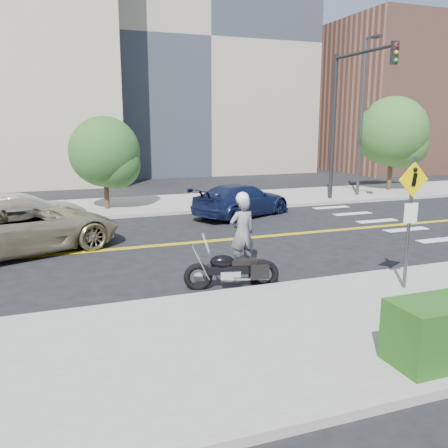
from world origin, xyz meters
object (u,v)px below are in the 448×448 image
at_px(motorcyclist, 242,231).
at_px(parked_car_blue, 242,200).
at_px(parked_car_silver, 25,214).
at_px(motorcycle, 232,261).
at_px(pedestrian_sign, 410,210).
at_px(suv, 23,227).

relative_size(motorcyclist, parked_car_blue, 0.44).
bearing_deg(parked_car_silver, motorcyclist, -151.84).
bearing_deg(parked_car_blue, motorcycle, 131.65).
bearing_deg(motorcyclist, parked_car_blue, -116.21).
height_order(parked_car_silver, parked_car_blue, parked_car_silver).
distance_m(pedestrian_sign, parked_car_blue, 10.14).
bearing_deg(motorcycle, parked_car_blue, 80.46).
bearing_deg(motorcycle, parked_car_silver, 135.29).
distance_m(motorcyclist, parked_car_blue, 7.48).
bearing_deg(pedestrian_sign, suv, 140.59).
height_order(suv, parked_car_silver, suv).
distance_m(motorcyclist, suv, 6.79).
height_order(pedestrian_sign, suv, pedestrian_sign).
distance_m(motorcycle, parked_car_blue, 9.10).
bearing_deg(pedestrian_sign, parked_car_blue, 89.80).
relative_size(motorcyclist, suv, 0.36).
bearing_deg(parked_car_silver, suv, 168.79).
relative_size(motorcyclist, motorcycle, 0.96).
xyz_separation_m(motorcyclist, parked_car_blue, (2.80, 6.93, -0.35)).
xyz_separation_m(motorcycle, suv, (-4.81, 5.20, 0.14)).
height_order(pedestrian_sign, parked_car_silver, pedestrian_sign).
xyz_separation_m(motorcycle, parked_car_blue, (3.63, 8.34, 0.02)).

